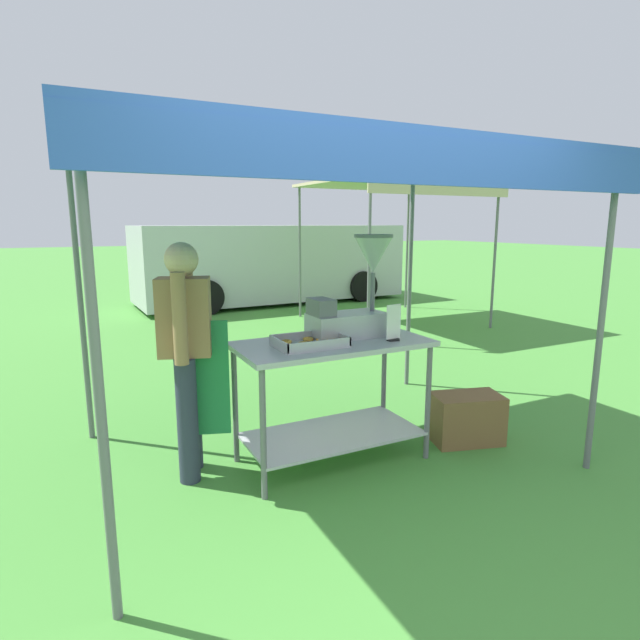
{
  "coord_description": "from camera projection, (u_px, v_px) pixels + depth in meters",
  "views": [
    {
      "loc": [
        -1.46,
        -2.07,
        1.73
      ],
      "look_at": [
        0.19,
        1.23,
        1.02
      ],
      "focal_mm": 28.49,
      "sensor_mm": 36.0,
      "label": 1
    }
  ],
  "objects": [
    {
      "name": "ground_plane",
      "position": [
        175.0,
        334.0,
        8.06
      ],
      "size": [
        70.0,
        70.0,
        0.0
      ],
      "primitive_type": "plane",
      "color": "#478E38"
    },
    {
      "name": "stall_canopy",
      "position": [
        327.0,
        165.0,
        3.47
      ],
      "size": [
        3.35,
        2.37,
        2.19
      ],
      "color": "slate",
      "rests_on": "ground"
    },
    {
      "name": "donut_cart",
      "position": [
        332.0,
        377.0,
        3.66
      ],
      "size": [
        1.38,
        0.68,
        0.9
      ],
      "color": "#B7B7BC",
      "rests_on": "ground"
    },
    {
      "name": "donut_tray",
      "position": [
        311.0,
        343.0,
        3.47
      ],
      "size": [
        0.47,
        0.32,
        0.07
      ],
      "color": "#B7B7BC",
      "rests_on": "donut_cart"
    },
    {
      "name": "donut_fryer",
      "position": [
        356.0,
        295.0,
        3.73
      ],
      "size": [
        0.64,
        0.29,
        0.75
      ],
      "color": "#B7B7BC",
      "rests_on": "donut_cart"
    },
    {
      "name": "menu_sign",
      "position": [
        393.0,
        325.0,
        3.61
      ],
      "size": [
        0.13,
        0.05,
        0.26
      ],
      "color": "black",
      "rests_on": "donut_cart"
    },
    {
      "name": "vendor",
      "position": [
        187.0,
        348.0,
        3.4
      ],
      "size": [
        0.46,
        0.53,
        1.61
      ],
      "color": "#2D3347",
      "rests_on": "ground"
    },
    {
      "name": "supply_crate",
      "position": [
        466.0,
        418.0,
        4.05
      ],
      "size": [
        0.61,
        0.46,
        0.39
      ],
      "color": "brown",
      "rests_on": "ground"
    },
    {
      "name": "van_silver",
      "position": [
        271.0,
        262.0,
        11.27
      ],
      "size": [
        5.87,
        2.27,
        1.69
      ],
      "color": "#BCBCC1",
      "rests_on": "ground"
    },
    {
      "name": "neighbour_tent",
      "position": [
        395.0,
        187.0,
        8.59
      ],
      "size": [
        2.62,
        2.61,
        2.42
      ],
      "color": "slate",
      "rests_on": "ground"
    }
  ]
}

